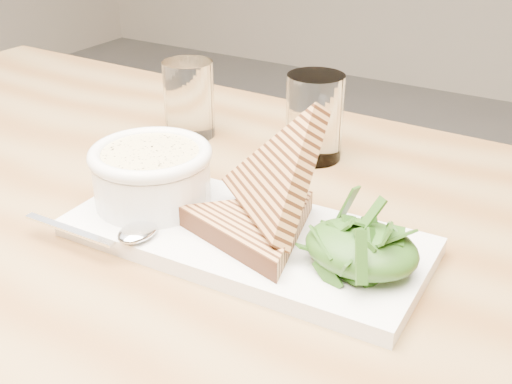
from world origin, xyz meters
The scene contains 14 objects.
table_top centered at (0.10, 0.15, 0.71)m, with size 1.34×0.89×0.04m, color olive.
table_leg_bl centered at (-0.52, 0.55, 0.34)m, with size 0.06×0.06×0.69m, color olive.
platter centered at (0.26, 0.19, 0.74)m, with size 0.36×0.16×0.02m, color white.
soup_bowl centered at (0.14, 0.19, 0.77)m, with size 0.12×0.12×0.05m, color white.
soup centered at (0.14, 0.19, 0.80)m, with size 0.10×0.10×0.01m, color beige.
bowl_rim centered at (0.14, 0.19, 0.80)m, with size 0.13×0.13×0.01m, color white.
sandwich_flat centered at (0.27, 0.18, 0.75)m, with size 0.16×0.16×0.02m, color #B67F49, non-canonical shape.
sandwich_lean centered at (0.28, 0.21, 0.80)m, with size 0.16×0.16×0.09m, color #B67F49, non-canonical shape.
salad_base centered at (0.38, 0.19, 0.76)m, with size 0.10×0.08×0.04m, color #173A14.
arugula_pile centered at (0.38, 0.19, 0.77)m, with size 0.11×0.10×0.05m, color #335D17, non-canonical shape.
spoon_bowl centered at (0.17, 0.12, 0.75)m, with size 0.03×0.04×0.01m, color silver.
spoon_handle centered at (0.11, 0.09, 0.75)m, with size 0.11×0.01×0.00m, color silver.
glass_near centered at (0.04, 0.40, 0.78)m, with size 0.07×0.07×0.10m, color white.
glass_far centered at (0.22, 0.42, 0.78)m, with size 0.07×0.07×0.11m, color white.
Camera 1 is at (0.55, -0.27, 1.07)m, focal length 45.00 mm.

